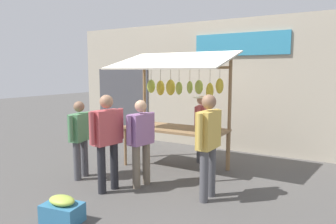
{
  "coord_description": "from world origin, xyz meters",
  "views": [
    {
      "loc": [
        -3.16,
        5.73,
        2.06
      ],
      "look_at": [
        0.0,
        0.3,
        1.25
      ],
      "focal_mm": 33.29,
      "sensor_mm": 36.0,
      "label": 1
    }
  ],
  "objects_px": {
    "shopper_with_shopping_bag": "(208,139)",
    "shopper_in_striped_shirt": "(107,136)",
    "vendor_with_sunhat": "(201,123)",
    "shopper_with_ponytail": "(141,137)",
    "produce_crate_near": "(62,210)",
    "market_stall": "(177,96)",
    "shopper_in_grey_tee": "(80,135)"
  },
  "relations": [
    {
      "from": "shopper_with_shopping_bag",
      "to": "shopper_in_striped_shirt",
      "type": "relative_size",
      "value": 1.02
    },
    {
      "from": "vendor_with_sunhat",
      "to": "shopper_with_shopping_bag",
      "type": "height_order",
      "value": "shopper_with_shopping_bag"
    },
    {
      "from": "shopper_with_ponytail",
      "to": "produce_crate_near",
      "type": "height_order",
      "value": "shopper_with_ponytail"
    },
    {
      "from": "vendor_with_sunhat",
      "to": "produce_crate_near",
      "type": "bearing_deg",
      "value": -19.48
    },
    {
      "from": "shopper_in_striped_shirt",
      "to": "shopper_with_shopping_bag",
      "type": "bearing_deg",
      "value": -61.48
    },
    {
      "from": "market_stall",
      "to": "shopper_in_striped_shirt",
      "type": "height_order",
      "value": "market_stall"
    },
    {
      "from": "market_stall",
      "to": "shopper_with_ponytail",
      "type": "distance_m",
      "value": 1.48
    },
    {
      "from": "shopper_in_striped_shirt",
      "to": "shopper_in_grey_tee",
      "type": "relative_size",
      "value": 1.11
    },
    {
      "from": "vendor_with_sunhat",
      "to": "shopper_with_shopping_bag",
      "type": "xyz_separation_m",
      "value": [
        -1.0,
        1.95,
        0.11
      ]
    },
    {
      "from": "shopper_with_shopping_bag",
      "to": "vendor_with_sunhat",
      "type": "bearing_deg",
      "value": 29.0
    },
    {
      "from": "market_stall",
      "to": "shopper_with_ponytail",
      "type": "bearing_deg",
      "value": 89.37
    },
    {
      "from": "shopper_with_ponytail",
      "to": "shopper_with_shopping_bag",
      "type": "bearing_deg",
      "value": -77.82
    },
    {
      "from": "produce_crate_near",
      "to": "shopper_with_ponytail",
      "type": "bearing_deg",
      "value": -95.04
    },
    {
      "from": "shopper_with_ponytail",
      "to": "market_stall",
      "type": "bearing_deg",
      "value": 8.81
    },
    {
      "from": "market_stall",
      "to": "shopper_with_shopping_bag",
      "type": "height_order",
      "value": "market_stall"
    },
    {
      "from": "shopper_with_ponytail",
      "to": "produce_crate_near",
      "type": "distance_m",
      "value": 1.84
    },
    {
      "from": "shopper_in_grey_tee",
      "to": "produce_crate_near",
      "type": "height_order",
      "value": "shopper_in_grey_tee"
    },
    {
      "from": "market_stall",
      "to": "vendor_with_sunhat",
      "type": "distance_m",
      "value": 0.98
    },
    {
      "from": "vendor_with_sunhat",
      "to": "shopper_in_grey_tee",
      "type": "relative_size",
      "value": 1.01
    },
    {
      "from": "shopper_in_striped_shirt",
      "to": "produce_crate_near",
      "type": "relative_size",
      "value": 2.88
    },
    {
      "from": "shopper_with_shopping_bag",
      "to": "produce_crate_near",
      "type": "xyz_separation_m",
      "value": [
        1.42,
        1.74,
        -0.83
      ]
    },
    {
      "from": "shopper_with_ponytail",
      "to": "produce_crate_near",
      "type": "relative_size",
      "value": 2.69
    },
    {
      "from": "shopper_in_grey_tee",
      "to": "vendor_with_sunhat",
      "type": "bearing_deg",
      "value": -46.04
    },
    {
      "from": "market_stall",
      "to": "shopper_in_striped_shirt",
      "type": "distance_m",
      "value": 1.94
    },
    {
      "from": "produce_crate_near",
      "to": "shopper_in_grey_tee",
      "type": "bearing_deg",
      "value": -52.28
    },
    {
      "from": "market_stall",
      "to": "shopper_with_shopping_bag",
      "type": "relative_size",
      "value": 1.46
    },
    {
      "from": "market_stall",
      "to": "shopper_with_ponytail",
      "type": "relative_size",
      "value": 1.59
    },
    {
      "from": "market_stall",
      "to": "vendor_with_sunhat",
      "type": "xyz_separation_m",
      "value": [
        -0.26,
        -0.68,
        -0.66
      ]
    },
    {
      "from": "market_stall",
      "to": "produce_crate_near",
      "type": "bearing_deg",
      "value": 86.9
    },
    {
      "from": "shopper_with_shopping_bag",
      "to": "shopper_with_ponytail",
      "type": "distance_m",
      "value": 1.27
    },
    {
      "from": "shopper_with_shopping_bag",
      "to": "shopper_in_grey_tee",
      "type": "relative_size",
      "value": 1.13
    },
    {
      "from": "shopper_in_grey_tee",
      "to": "produce_crate_near",
      "type": "relative_size",
      "value": 2.58
    }
  ]
}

